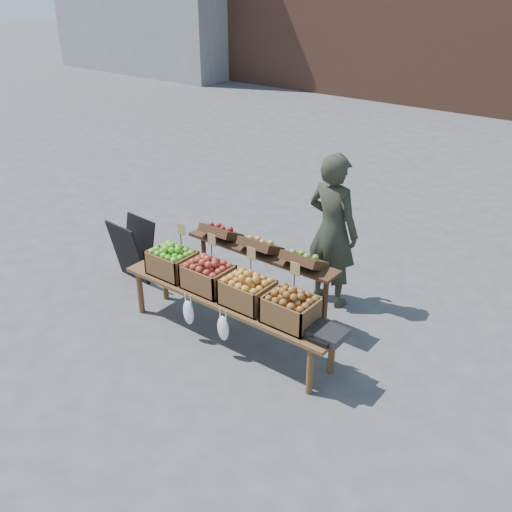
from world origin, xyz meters
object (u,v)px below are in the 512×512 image
Objects in this scene: back_table at (260,272)px; display_bench at (228,318)px; crate_red_apples at (247,293)px; weighing_scale at (327,334)px; vendor at (332,231)px; crate_golden_apples at (172,263)px; crate_russet_pears at (208,277)px; crate_green_apples at (291,310)px; chalkboard_sign at (133,250)px.

display_bench is at bearing -81.43° from back_table.
crate_red_apples reaches higher than weighing_scale.
back_table is (-0.53, -0.70, -0.43)m from vendor.
crate_russet_pears is at bearing 0.00° from crate_golden_apples.
display_bench is at bearing 79.76° from vendor.
crate_red_apples is (1.10, 0.00, 0.00)m from crate_golden_apples.
vendor is 0.90× the size of back_table.
display_bench is (-0.43, -1.42, -0.66)m from vendor.
back_table is at bearing 152.08° from weighing_scale.
crate_russet_pears is at bearing 70.20° from vendor.
back_table reaches higher than weighing_scale.
weighing_scale is at bearing -27.92° from back_table.
vendor is at bearing 83.97° from crate_red_apples.
crate_golden_apples and crate_green_apples have the same top height.
chalkboard_sign is 1.69m from crate_russet_pears.
back_table is at bearing 118.04° from crate_red_apples.
chalkboard_sign is at bearing -167.68° from back_table.
weighing_scale is at bearing -2.42° from chalkboard_sign.
display_bench is at bearing -6.22° from chalkboard_sign.
crate_red_apples is at bearing 0.00° from crate_russet_pears.
crate_green_apples is 1.47× the size of weighing_scale.
vendor is 1.63m from display_bench.
crate_red_apples is (0.55, 0.00, 0.00)m from crate_russet_pears.
crate_russet_pears is at bearing 180.00° from crate_red_apples.
crate_russet_pears is at bearing 180.00° from crate_green_apples.
back_table is 1.19m from crate_green_apples.
display_bench is 7.94× the size of weighing_scale.
chalkboard_sign is 2.77m from crate_green_apples.
crate_red_apples is 1.47× the size of weighing_scale.
crate_golden_apples and crate_russet_pears have the same top height.
crate_russet_pears and crate_green_apples have the same top height.
display_bench is at bearing 0.00° from crate_russet_pears.
vendor is 2.27× the size of chalkboard_sign.
crate_russet_pears is at bearing 180.00° from display_bench.
vendor is at bearing 105.68° from crate_green_apples.
vendor is 2.63m from chalkboard_sign.
chalkboard_sign is (-2.34, -1.10, -0.53)m from vendor.
crate_russet_pears is (1.64, -0.33, 0.29)m from chalkboard_sign.
vendor is 1.50m from crate_green_apples.
crate_golden_apples is 1.10m from crate_red_apples.
weighing_scale is (0.82, -1.42, -0.34)m from vendor.
display_bench is (1.91, -0.33, -0.13)m from chalkboard_sign.
vendor reaches higher than weighing_scale.
chalkboard_sign is 1.17m from crate_golden_apples.
weighing_scale is (1.36, -0.72, 0.09)m from back_table.
display_bench is 0.93m from crate_green_apples.
back_table is 0.76m from crate_russet_pears.
back_table reaches higher than display_bench.
crate_golden_apples is at bearing 180.00° from weighing_scale.
crate_green_apples is at bearing -37.64° from back_table.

